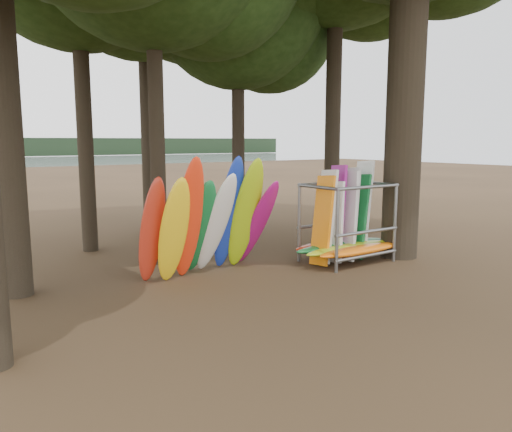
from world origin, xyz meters
TOP-DOWN VIEW (x-y plane):
  - ground at (0.00, 0.00)m, footprint 120.00×120.00m
  - oak_3 at (2.44, 6.31)m, footprint 7.09×7.09m
  - kayak_row at (-1.40, 1.57)m, footprint 3.65×1.81m
  - storage_rack at (2.45, 0.76)m, footprint 3.24×1.55m

SIDE VIEW (x-z plane):
  - ground at x=0.00m, z-range 0.00..0.00m
  - storage_rack at x=2.45m, z-range -0.39..2.40m
  - kayak_row at x=-1.40m, z-range -0.22..2.90m
  - oak_3 at x=2.44m, z-range 2.53..13.80m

